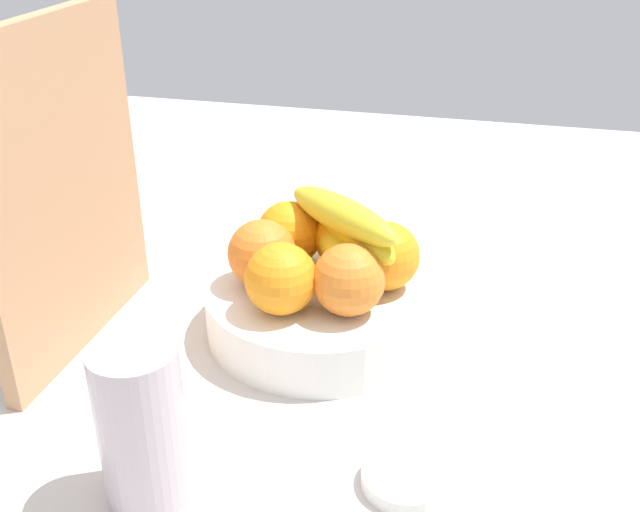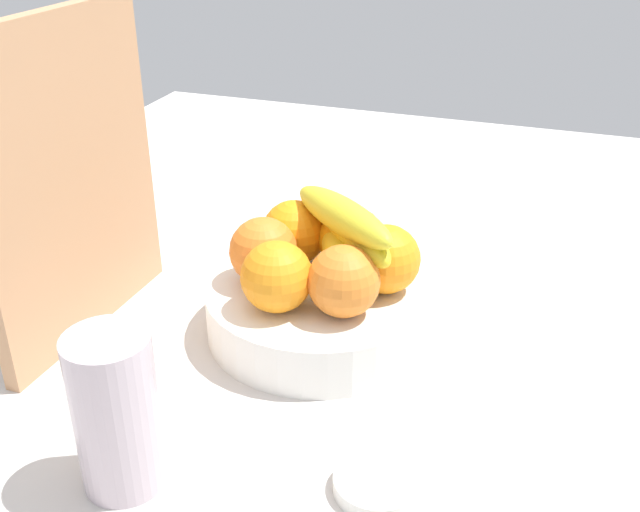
% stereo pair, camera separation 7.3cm
% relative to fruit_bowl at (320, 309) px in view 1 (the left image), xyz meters
% --- Properties ---
extents(ground_plane, '(1.80, 1.40, 0.03)m').
position_rel_fruit_bowl_xyz_m(ground_plane, '(-0.04, -0.03, -0.04)').
color(ground_plane, beige).
extents(fruit_bowl, '(0.26, 0.26, 0.06)m').
position_rel_fruit_bowl_xyz_m(fruit_bowl, '(0.00, 0.00, 0.00)').
color(fruit_bowl, white).
rests_on(fruit_bowl, ground_plane).
extents(orange_front_left, '(0.08, 0.08, 0.08)m').
position_rel_fruit_bowl_xyz_m(orange_front_left, '(-0.06, 0.03, 0.07)').
color(orange_front_left, orange).
rests_on(orange_front_left, fruit_bowl).
extents(orange_front_right, '(0.08, 0.08, 0.08)m').
position_rel_fruit_bowl_xyz_m(orange_front_right, '(-0.04, -0.04, 0.07)').
color(orange_front_right, orange).
rests_on(orange_front_right, fruit_bowl).
extents(orange_center, '(0.08, 0.08, 0.08)m').
position_rel_fruit_bowl_xyz_m(orange_center, '(0.02, -0.07, 0.07)').
color(orange_center, orange).
rests_on(orange_center, fruit_bowl).
extents(orange_back_left, '(0.08, 0.08, 0.08)m').
position_rel_fruit_bowl_xyz_m(orange_back_left, '(0.05, -0.02, 0.07)').
color(orange_back_left, orange).
rests_on(orange_back_left, fruit_bowl).
extents(orange_back_right, '(0.08, 0.08, 0.08)m').
position_rel_fruit_bowl_xyz_m(orange_back_right, '(0.05, 0.05, 0.07)').
color(orange_back_right, orange).
rests_on(orange_back_right, fruit_bowl).
extents(orange_top_stack, '(0.08, 0.08, 0.08)m').
position_rel_fruit_bowl_xyz_m(orange_top_stack, '(-0.01, 0.07, 0.07)').
color(orange_top_stack, orange).
rests_on(orange_top_stack, fruit_bowl).
extents(banana_bunch, '(0.18, 0.16, 0.11)m').
position_rel_fruit_bowl_xyz_m(banana_bunch, '(0.02, -0.02, 0.08)').
color(banana_bunch, yellow).
rests_on(banana_bunch, fruit_bowl).
extents(cutting_board, '(0.28, 0.02, 0.36)m').
position_rel_fruit_bowl_xyz_m(cutting_board, '(-0.07, 0.26, 0.15)').
color(cutting_board, tan).
rests_on(cutting_board, ground_plane).
extents(thermos_tumbler, '(0.07, 0.07, 0.15)m').
position_rel_fruit_bowl_xyz_m(thermos_tumbler, '(-0.28, 0.08, 0.05)').
color(thermos_tumbler, '#BFAFB8').
rests_on(thermos_tumbler, ground_plane).
extents(jar_lid, '(0.08, 0.08, 0.01)m').
position_rel_fruit_bowl_xyz_m(jar_lid, '(-0.22, -0.13, -0.02)').
color(jar_lid, silver).
rests_on(jar_lid, ground_plane).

